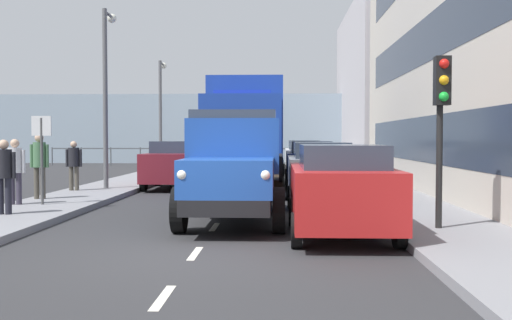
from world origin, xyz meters
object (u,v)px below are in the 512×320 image
object	(u,v)px
car_white_kerbside_3	(303,157)
pedestrian_couple_a	(74,162)
car_grey_kerbside_1	(320,172)
street_sign	(42,144)
pedestrian_couple_b	(39,160)
car_navy_kerbside_2	(310,163)
truck_vintage_blue	(234,169)
lorry_cargo_blue	(247,131)
car_maroon_oppositeside_0	(174,164)
lamp_post_far	(161,104)
pedestrian_near_railing	(15,166)
lamp_post_promenade	(107,81)
pedestrian_strolling	(4,170)
car_red_kerbside_near	(341,189)
traffic_light_near	(441,104)

from	to	relation	value
car_white_kerbside_3	pedestrian_couple_a	xyz separation A→B (m)	(7.77, 9.89, 0.18)
car_grey_kerbside_1	street_sign	world-z (taller)	street_sign
pedestrian_couple_a	pedestrian_couple_b	bearing A→B (deg)	89.30
street_sign	car_grey_kerbside_1	bearing A→B (deg)	-166.07
car_grey_kerbside_1	car_navy_kerbside_2	distance (m)	5.83
truck_vintage_blue	car_grey_kerbside_1	distance (m)	4.47
lorry_cargo_blue	car_maroon_oppositeside_0	xyz separation A→B (m)	(2.68, -0.41, -1.18)
car_white_kerbside_3	truck_vintage_blue	bearing A→B (deg)	82.49
pedestrian_couple_a	lamp_post_far	bearing A→B (deg)	-92.79
car_navy_kerbside_2	pedestrian_near_railing	bearing A→B (deg)	44.20
lamp_post_promenade	car_maroon_oppositeside_0	bearing A→B (deg)	-144.96
car_white_kerbside_3	pedestrian_couple_a	bearing A→B (deg)	51.85
lorry_cargo_blue	street_sign	size ratio (longest dim) A/B	3.65
lorry_cargo_blue	car_grey_kerbside_1	distance (m)	5.11
pedestrian_near_railing	pedestrian_strolling	bearing A→B (deg)	107.74
car_red_kerbside_near	traffic_light_near	size ratio (longest dim) A/B	1.25
truck_vintage_blue	pedestrian_near_railing	bearing A→B (deg)	-20.23
car_navy_kerbside_2	street_sign	size ratio (longest dim) A/B	2.03
car_grey_kerbside_1	traffic_light_near	size ratio (longest dim) A/B	1.25
car_navy_kerbside_2	pedestrian_couple_a	xyz separation A→B (m)	(7.77, 3.56, 0.18)
car_white_kerbside_3	traffic_light_near	world-z (taller)	traffic_light_near
truck_vintage_blue	car_maroon_oppositeside_0	size ratio (longest dim) A/B	1.42
car_navy_kerbside_2	car_maroon_oppositeside_0	world-z (taller)	same
car_white_kerbside_3	traffic_light_near	distance (m)	17.80
traffic_light_near	car_navy_kerbside_2	bearing A→B (deg)	-80.67
car_grey_kerbside_1	pedestrian_strolling	size ratio (longest dim) A/B	2.41
lamp_post_far	car_red_kerbside_near	bearing A→B (deg)	110.54
truck_vintage_blue	car_grey_kerbside_1	world-z (taller)	truck_vintage_blue
car_navy_kerbside_2	pedestrian_near_railing	size ratio (longest dim) A/B	2.74
pedestrian_couple_b	traffic_light_near	bearing A→B (deg)	152.28
truck_vintage_blue	car_red_kerbside_near	size ratio (longest dim) A/B	1.41
lorry_cargo_blue	pedestrian_strolling	xyz separation A→B (m)	(4.96, 8.15, -0.95)
truck_vintage_blue	pedestrian_couple_a	xyz separation A→B (m)	(5.65, -6.19, -0.10)
pedestrian_strolling	lamp_post_far	distance (m)	17.61
pedestrian_couple_a	lamp_post_far	size ratio (longest dim) A/B	0.28
car_red_kerbside_near	lamp_post_far	world-z (taller)	lamp_post_far
pedestrian_near_railing	lamp_post_promenade	size ratio (longest dim) A/B	0.28
car_white_kerbside_3	traffic_light_near	bearing A→B (deg)	96.01
pedestrian_couple_a	traffic_light_near	bearing A→B (deg)	141.17
pedestrian_strolling	pedestrian_couple_b	distance (m)	3.38
pedestrian_near_railing	lamp_post_far	xyz separation A→B (m)	(-0.65, -15.52, 2.43)
truck_vintage_blue	car_navy_kerbside_2	distance (m)	9.98
car_maroon_oppositeside_0	pedestrian_near_railing	bearing A→B (deg)	66.51
pedestrian_strolling	lamp_post_promenade	size ratio (longest dim) A/B	0.28
pedestrian_strolling	lamp_post_promenade	distance (m)	7.62
car_red_kerbside_near	car_navy_kerbside_2	distance (m)	11.36
car_maroon_oppositeside_0	lamp_post_far	distance (m)	9.53
car_navy_kerbside_2	car_white_kerbside_3	bearing A→B (deg)	-90.00
pedestrian_couple_a	lamp_post_promenade	distance (m)	3.02
car_grey_kerbside_1	traffic_light_near	bearing A→B (deg)	108.72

